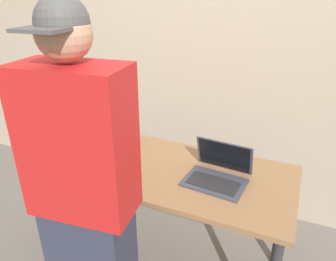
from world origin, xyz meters
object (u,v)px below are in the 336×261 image
at_px(beer_bottle_green, 116,130).
at_px(person_figure, 86,205).
at_px(beer_bottle_amber, 111,136).
at_px(laptop, 218,172).
at_px(beer_bottle_brown, 126,138).

height_order(beer_bottle_green, person_figure, person_figure).
distance_m(beer_bottle_amber, beer_bottle_green, 0.09).
distance_m(laptop, beer_bottle_green, 0.76).
bearing_deg(beer_bottle_amber, laptop, -2.05).
bearing_deg(laptop, beer_bottle_brown, 173.89).
height_order(laptop, beer_bottle_amber, beer_bottle_amber).
xyz_separation_m(laptop, beer_bottle_green, (-0.74, 0.11, 0.08)).
bearing_deg(laptop, beer_bottle_green, 171.40).
xyz_separation_m(laptop, beer_bottle_amber, (-0.73, 0.03, 0.08)).
bearing_deg(beer_bottle_green, beer_bottle_brown, -22.92).
relative_size(beer_bottle_green, person_figure, 0.19).
height_order(laptop, beer_bottle_brown, beer_bottle_brown).
bearing_deg(beer_bottle_brown, beer_bottle_green, 157.08).
height_order(laptop, beer_bottle_green, beer_bottle_green).
relative_size(laptop, person_figure, 0.20).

